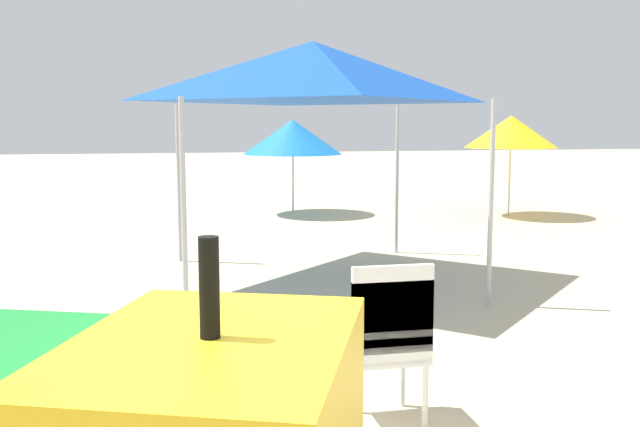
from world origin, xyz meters
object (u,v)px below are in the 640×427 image
object	(u,v)px
popup_canopy	(313,72)
beach_umbrella_far	(511,132)
stacked_plastic_chairs	(386,331)
beach_umbrella_mid	(293,137)

from	to	relation	value
popup_canopy	beach_umbrella_far	bearing A→B (deg)	44.64
stacked_plastic_chairs	popup_canopy	distance (m)	4.44
popup_canopy	beach_umbrella_far	world-z (taller)	popup_canopy
popup_canopy	beach_umbrella_mid	size ratio (longest dim) A/B	1.55
popup_canopy	beach_umbrella_mid	distance (m)	6.06
beach_umbrella_far	stacked_plastic_chairs	bearing A→B (deg)	-120.56
beach_umbrella_mid	stacked_plastic_chairs	bearing A→B (deg)	-96.67
popup_canopy	stacked_plastic_chairs	bearing A→B (deg)	-95.36
popup_canopy	beach_umbrella_far	distance (m)	6.84
stacked_plastic_chairs	beach_umbrella_far	size ratio (longest dim) A/B	0.53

